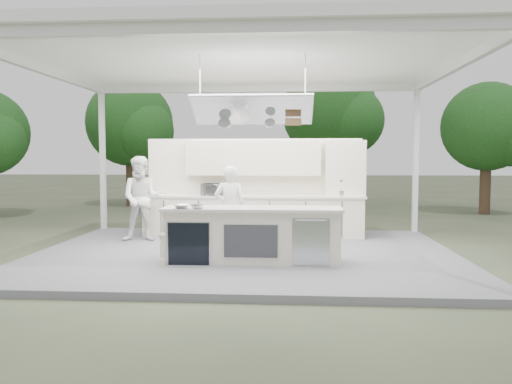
# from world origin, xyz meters

# --- Properties ---
(ground) EXTENTS (90.00, 90.00, 0.00)m
(ground) POSITION_xyz_m (0.00, 0.00, 0.00)
(ground) COLOR #50583C
(ground) RESTS_ON ground
(stage_deck) EXTENTS (8.00, 6.00, 0.12)m
(stage_deck) POSITION_xyz_m (0.00, 0.00, 0.06)
(stage_deck) COLOR slate
(stage_deck) RESTS_ON ground
(tent) EXTENTS (8.20, 6.20, 3.86)m
(tent) POSITION_xyz_m (0.00, -0.01, 3.71)
(tent) COLOR white
(tent) RESTS_ON ground
(demo_island) EXTENTS (3.10, 0.79, 0.95)m
(demo_island) POSITION_xyz_m (0.18, -0.91, 0.60)
(demo_island) COLOR white
(demo_island) RESTS_ON stage_deck
(back_counter) EXTENTS (5.08, 0.72, 0.95)m
(back_counter) POSITION_xyz_m (0.00, 1.90, 0.60)
(back_counter) COLOR white
(back_counter) RESTS_ON stage_deck
(back_wall_unit) EXTENTS (5.05, 0.48, 2.25)m
(back_wall_unit) POSITION_xyz_m (0.44, 2.11, 1.57)
(back_wall_unit) COLOR white
(back_wall_unit) RESTS_ON stage_deck
(tree_cluster) EXTENTS (19.55, 9.40, 5.85)m
(tree_cluster) POSITION_xyz_m (-0.16, 9.77, 3.29)
(tree_cluster) COLOR #4E3727
(tree_cluster) RESTS_ON ground
(head_chef) EXTENTS (0.65, 0.47, 1.65)m
(head_chef) POSITION_xyz_m (-0.32, 0.17, 0.95)
(head_chef) COLOR white
(head_chef) RESTS_ON stage_deck
(sous_chef) EXTENTS (0.99, 0.82, 1.84)m
(sous_chef) POSITION_xyz_m (-2.35, 1.11, 1.04)
(sous_chef) COLOR white
(sous_chef) RESTS_ON stage_deck
(toaster_oven) EXTENTS (0.58, 0.50, 0.27)m
(toaster_oven) POSITION_xyz_m (-0.91, 1.77, 1.20)
(toaster_oven) COLOR #ADAFB4
(toaster_oven) RESTS_ON back_counter
(bowl_large) EXTENTS (0.31, 0.31, 0.07)m
(bowl_large) POSITION_xyz_m (-0.99, -1.15, 1.10)
(bowl_large) COLOR #B5B7BC
(bowl_large) RESTS_ON demo_island
(bowl_small) EXTENTS (0.30, 0.30, 0.07)m
(bowl_small) POSITION_xyz_m (-0.71, -1.15, 1.11)
(bowl_small) COLOR silver
(bowl_small) RESTS_ON demo_island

